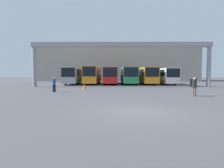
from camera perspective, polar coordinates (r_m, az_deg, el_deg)
name	(u,v)px	position (r m, az deg, el deg)	size (l,w,h in m)	color
ground_plane	(138,112)	(9.04, 8.39, -8.94)	(200.00, 200.00, 0.00)	#47474C
building_backdrop	(117,64)	(52.55, 1.70, 6.65)	(44.58, 12.00, 10.16)	gray
overhead_gantry	(121,50)	(26.49, 3.10, 11.12)	(26.71, 0.80, 6.65)	gray
bus_slot_0	(75,75)	(34.78, -11.96, 2.94)	(2.52, 10.64, 3.10)	#999EA5
bus_slot_1	(93,74)	(34.75, -6.19, 3.15)	(2.44, 11.71, 3.28)	orange
bus_slot_2	(111,75)	(34.91, -0.46, 3.01)	(2.52, 12.47, 3.10)	red
bus_slot_3	(128,75)	(33.97, 5.37, 3.03)	(2.60, 10.35, 3.15)	#268C4C
bus_slot_4	(145,75)	(35.43, 10.82, 2.97)	(2.53, 12.34, 3.12)	orange
bus_slot_5	(164,75)	(35.64, 16.48, 2.77)	(2.45, 11.13, 2.98)	silver
pedestrian_near_center	(194,86)	(16.66, 25.28, -0.68)	(0.34, 0.34, 1.62)	brown
pedestrian_near_right	(54,84)	(19.59, -18.39, -0.06)	(0.33, 0.33, 1.59)	black
traffic_cone	(84,86)	(23.08, -9.06, -0.80)	(0.46, 0.46, 0.61)	orange
tire_stack	(193,83)	(30.05, 25.00, 0.42)	(1.04, 1.04, 1.20)	black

